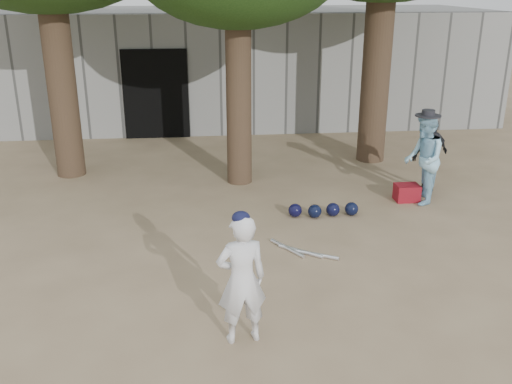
{
  "coord_description": "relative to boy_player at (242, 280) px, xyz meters",
  "views": [
    {
      "loc": [
        -0.16,
        -6.45,
        3.72
      ],
      "look_at": [
        0.6,
        1.0,
        0.95
      ],
      "focal_mm": 40.0,
      "sensor_mm": 36.0,
      "label": 1
    }
  ],
  "objects": [
    {
      "name": "ground",
      "position": [
        -0.23,
        1.11,
        -0.74
      ],
      "size": [
        70.0,
        70.0,
        0.0
      ],
      "primitive_type": "plane",
      "color": "#937C5E",
      "rests_on": "ground"
    },
    {
      "name": "bat_pile",
      "position": [
        1.02,
        2.05,
        -0.72
      ],
      "size": [
        0.91,
        0.76,
        0.06
      ],
      "color": "silver",
      "rests_on": "ground"
    },
    {
      "name": "spectator_blue",
      "position": [
        3.49,
        3.86,
        0.06
      ],
      "size": [
        0.76,
        0.89,
        1.61
      ],
      "primitive_type": "imported",
      "rotation": [
        0.0,
        0.0,
        4.51
      ],
      "color": "#9CD4F1",
      "rests_on": "ground"
    },
    {
      "name": "spectator_dark",
      "position": [
        3.84,
        4.4,
        -0.03
      ],
      "size": [
        0.91,
        0.66,
        1.43
      ],
      "primitive_type": "imported",
      "rotation": [
        0.0,
        0.0,
        3.57
      ],
      "color": "black",
      "rests_on": "ground"
    },
    {
      "name": "helmet_row",
      "position": [
        1.64,
        3.37,
        -0.63
      ],
      "size": [
        1.19,
        0.3,
        0.23
      ],
      "color": "black",
      "rests_on": "ground"
    },
    {
      "name": "red_bag",
      "position": [
        3.29,
        3.96,
        -0.59
      ],
      "size": [
        0.42,
        0.32,
        0.3
      ],
      "primitive_type": "cube",
      "rotation": [
        0.0,
        0.0,
        0.0
      ],
      "color": "maroon",
      "rests_on": "ground"
    },
    {
      "name": "boy_player",
      "position": [
        0.0,
        0.0,
        0.0
      ],
      "size": [
        0.59,
        0.44,
        1.49
      ],
      "primitive_type": "imported",
      "rotation": [
        0.0,
        0.0,
        3.31
      ],
      "color": "white",
      "rests_on": "ground"
    },
    {
      "name": "back_building",
      "position": [
        -0.23,
        11.44,
        0.76
      ],
      "size": [
        16.0,
        5.24,
        3.0
      ],
      "color": "gray",
      "rests_on": "ground"
    }
  ]
}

